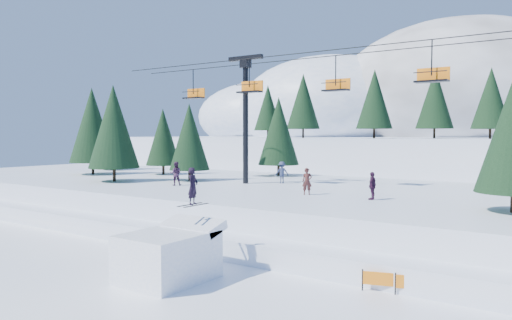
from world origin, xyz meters
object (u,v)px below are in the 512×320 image
Objects in this scene: banner_far at (432,284)px; chairlift at (378,93)px; jump_kicker at (170,254)px; banner_near at (397,281)px.

chairlift is at bearing 119.53° from banner_far.
chairlift reaches higher than jump_kicker.
chairlift reaches higher than banner_far.
banner_near is (9.03, 3.88, -0.64)m from jump_kicker.
banner_near is 1.02× the size of banner_far.
jump_kicker is 9.85m from banner_near.
banner_far is at bearing 14.57° from banner_near.
banner_far is (10.31, 4.21, -0.64)m from jump_kicker.
chairlift is 16.74m from banner_near.
jump_kicker is 11.16m from banner_far.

